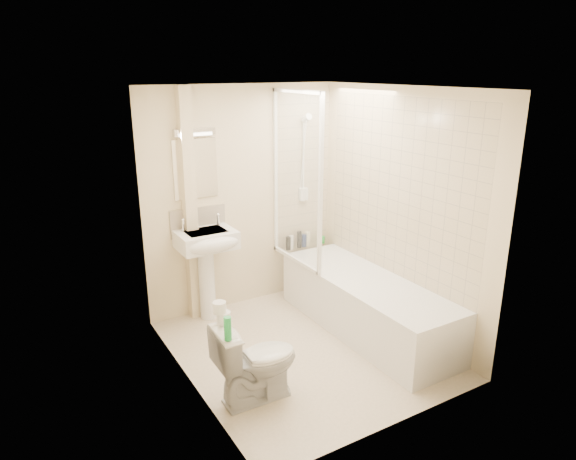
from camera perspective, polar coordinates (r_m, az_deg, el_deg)
floor at (r=5.00m, az=1.72°, el=-13.11°), size 2.50×2.50×0.00m
wall_back at (r=5.56m, az=-5.07°, el=3.47°), size 2.20×0.02×2.40m
wall_left at (r=4.05m, az=-11.41°, el=-2.27°), size 0.02×2.50×2.40m
wall_right at (r=5.16m, az=12.24°, el=1.99°), size 0.02×2.50×2.40m
ceiling at (r=4.30m, az=2.02°, el=15.56°), size 2.20×2.50×0.02m
tile_back at (r=5.85m, az=1.59°, el=6.51°), size 0.70×0.01×1.75m
tile_right at (r=5.10m, az=12.23°, el=4.44°), size 0.01×2.10×1.75m
pipe_boxing at (r=5.28m, az=-10.86°, el=2.44°), size 0.12×0.12×2.40m
splashback at (r=5.40m, az=-9.95°, el=0.97°), size 0.60×0.02×0.30m
mirror at (r=5.27m, az=-10.26°, el=6.70°), size 0.46×0.01×0.60m
strip_light at (r=5.19m, az=-10.39°, el=10.67°), size 0.42×0.07×0.07m
bathtub at (r=5.26m, az=8.68°, el=-8.08°), size 0.70×2.10×0.55m
shower_screen at (r=5.30m, az=0.91°, el=5.61°), size 0.04×0.92×1.80m
shower_fixture at (r=5.79m, az=1.82°, el=7.60°), size 0.10×0.16×0.99m
pedestal_sink at (r=5.28m, az=-8.92°, el=-2.23°), size 0.58×0.51×1.11m
bottle_black_a at (r=5.88m, az=0.03°, el=-1.48°), size 0.06×0.06×0.16m
bottle_white_a at (r=5.90m, az=0.38°, el=-1.39°), size 0.05×0.05×0.16m
bottle_black_b at (r=5.95m, az=1.26°, el=-1.06°), size 0.05×0.05×0.20m
bottle_blue at (r=5.99m, az=1.78°, el=-1.17°), size 0.06×0.06×0.15m
bottle_cream at (r=6.01m, az=2.19°, el=-1.00°), size 0.06×0.06×0.17m
bottle_green at (r=6.13m, az=3.81°, el=-1.08°), size 0.06×0.06×0.08m
toilet at (r=4.19m, az=-3.54°, el=-14.31°), size 0.41×0.68×0.68m
toilet_roll_lower at (r=4.00m, az=-7.15°, el=-9.68°), size 0.11×0.11×0.10m
toilet_roll_upper at (r=3.95m, az=-7.62°, el=-8.52°), size 0.10×0.10×0.09m
green_bottle at (r=3.76m, az=-6.72°, el=-10.82°), size 0.05×0.05×0.18m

